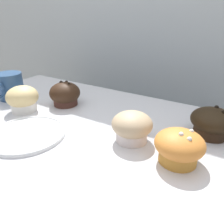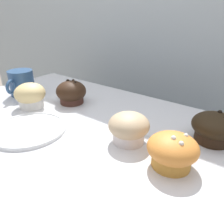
# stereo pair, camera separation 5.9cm
# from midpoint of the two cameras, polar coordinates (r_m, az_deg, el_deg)

# --- Properties ---
(wall_back) EXTENTS (3.20, 0.10, 1.80)m
(wall_back) POSITION_cam_midpoint_polar(r_m,az_deg,el_deg) (1.12, 15.03, 6.34)
(wall_back) COLOR #A8B2B7
(wall_back) RESTS_ON ground
(muffin_front_center) EXTENTS (0.10, 0.10, 0.08)m
(muffin_front_center) POSITION_cam_midpoint_polar(r_m,az_deg,el_deg) (0.53, 7.61, -4.16)
(muffin_front_center) COLOR silver
(muffin_front_center) RESTS_ON display_counter
(muffin_back_left) EXTENTS (0.10, 0.10, 0.08)m
(muffin_back_left) POSITION_cam_midpoint_polar(r_m,az_deg,el_deg) (0.76, -8.43, 4.96)
(muffin_back_left) COLOR #43251D
(muffin_back_left) RESTS_ON display_counter
(muffin_back_right) EXTENTS (0.10, 0.10, 0.08)m
(muffin_back_right) POSITION_cam_midpoint_polar(r_m,az_deg,el_deg) (0.47, 19.05, -9.61)
(muffin_back_right) COLOR #C98431
(muffin_back_right) RESTS_ON display_counter
(muffin_front_left) EXTENTS (0.10, 0.10, 0.08)m
(muffin_front_left) POSITION_cam_midpoint_polar(r_m,az_deg,el_deg) (0.76, -18.52, 4.10)
(muffin_front_left) COLOR white
(muffin_front_left) RESTS_ON display_counter
(muffin_front_right) EXTENTS (0.11, 0.11, 0.08)m
(muffin_front_right) POSITION_cam_midpoint_polar(r_m,az_deg,el_deg) (0.60, 27.79, -3.69)
(muffin_front_right) COLOR black
(muffin_front_right) RESTS_ON display_counter
(coffee_cup) EXTENTS (0.09, 0.13, 0.09)m
(coffee_cup) POSITION_cam_midpoint_polar(r_m,az_deg,el_deg) (0.89, -20.87, 7.21)
(coffee_cup) COLOR navy
(coffee_cup) RESTS_ON display_counter
(serving_plate) EXTENTS (0.20, 0.20, 0.01)m
(serving_plate) POSITION_cam_midpoint_polar(r_m,az_deg,el_deg) (0.62, -18.44, -4.34)
(serving_plate) COLOR white
(serving_plate) RESTS_ON display_counter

